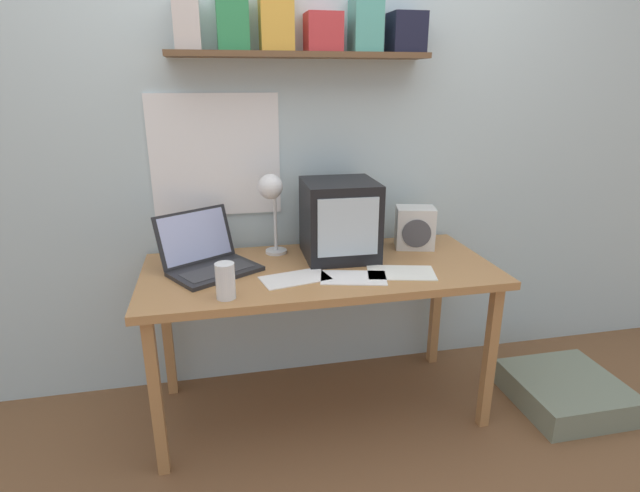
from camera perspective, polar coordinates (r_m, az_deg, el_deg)
ground_plane at (r=2.60m, az=0.00°, el=-17.88°), size 12.00×12.00×0.00m
back_wall at (r=2.50m, az=-2.02°, el=13.25°), size 5.60×0.24×2.60m
corner_desk at (r=2.26m, az=0.00°, el=-3.99°), size 1.56×0.70×0.74m
crt_monitor at (r=2.33m, az=2.25°, el=3.06°), size 0.34×0.34×0.36m
laptop at (r=2.25m, az=-12.84°, el=-1.09°), size 0.47×0.45×0.25m
desk_lamp at (r=2.30m, az=-5.60°, el=5.87°), size 0.13×0.17×0.40m
juice_glass at (r=1.94m, az=-10.75°, el=-4.13°), size 0.08×0.08×0.14m
space_heater at (r=2.52m, az=10.78°, el=2.08°), size 0.21×0.18×0.21m
loose_paper_near_laptop at (r=2.20m, az=9.24°, el=-3.02°), size 0.32×0.24×0.00m
printed_handout at (r=2.11m, az=-2.87°, el=-3.71°), size 0.31×0.21×0.00m
open_notebook at (r=2.12m, az=3.84°, el=-3.63°), size 0.31×0.22×0.00m
floor_cushion at (r=2.86m, az=26.28°, el=-14.68°), size 0.50×0.50×0.14m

